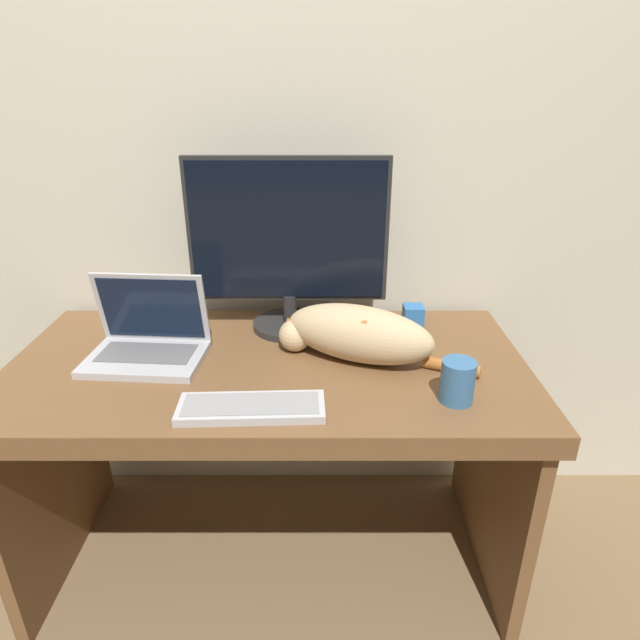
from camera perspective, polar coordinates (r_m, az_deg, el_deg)
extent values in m
cube|color=beige|center=(1.70, -5.43, 20.30)|extent=(6.40, 0.06, 2.60)
cube|color=brown|center=(1.48, -5.79, -5.36)|extent=(1.40, 0.69, 0.06)
cube|color=brown|center=(1.86, -26.75, -14.46)|extent=(0.04, 0.64, 0.65)
cube|color=brown|center=(1.76, 17.65, -15.26)|extent=(0.04, 0.64, 0.65)
cylinder|color=#282828|center=(1.65, -3.44, -0.46)|extent=(0.23, 0.23, 0.02)
cylinder|color=#282828|center=(1.63, -3.49, 1.22)|extent=(0.04, 0.04, 0.09)
cube|color=#282828|center=(1.56, -3.70, 9.47)|extent=(0.58, 0.02, 0.42)
cube|color=black|center=(1.55, -3.72, 9.37)|extent=(0.56, 0.01, 0.40)
cube|color=#B7B7BC|center=(1.52, -18.34, -4.00)|extent=(0.32, 0.23, 0.02)
cube|color=slate|center=(1.53, -18.23, -3.39)|extent=(0.26, 0.13, 0.00)
cube|color=#B7B7BC|center=(1.55, -17.75, 1.24)|extent=(0.31, 0.07, 0.21)
cube|color=black|center=(1.55, -17.81, 1.13)|extent=(0.28, 0.05, 0.18)
cube|color=#BCBCC1|center=(1.25, -7.57, -9.30)|extent=(0.34, 0.13, 0.02)
cube|color=#939397|center=(1.25, -7.59, -8.87)|extent=(0.31, 0.10, 0.00)
ellipsoid|color=#D1B284|center=(1.44, 3.90, -1.44)|extent=(0.44, 0.30, 0.15)
ellipsoid|color=#AD662D|center=(1.42, 4.73, -0.04)|extent=(0.22, 0.18, 0.06)
sphere|color=#D1B284|center=(1.50, -2.93, -1.65)|extent=(0.09, 0.09, 0.09)
cone|color=#AD662D|center=(1.49, -3.67, -0.22)|extent=(0.04, 0.04, 0.03)
cone|color=#AD662D|center=(1.47, -2.24, -0.47)|extent=(0.04, 0.04, 0.03)
cylinder|color=#AD662D|center=(1.44, 13.60, -4.84)|extent=(0.15, 0.09, 0.03)
cylinder|color=teal|center=(1.30, 14.23, -6.33)|extent=(0.08, 0.08, 0.10)
cube|color=#2D6BB7|center=(1.69, 9.66, 0.54)|extent=(0.06, 0.06, 0.06)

